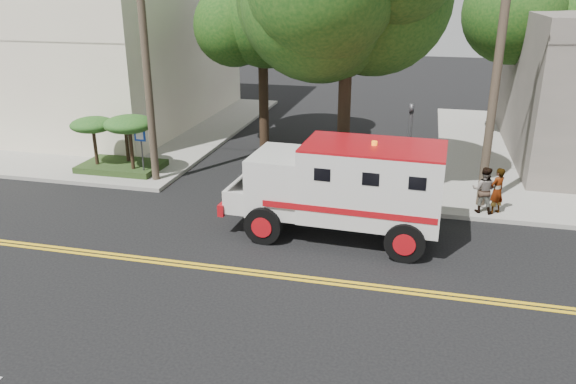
# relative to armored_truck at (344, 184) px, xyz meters

# --- Properties ---
(ground) EXTENTS (100.00, 100.00, 0.00)m
(ground) POSITION_rel_armored_truck_xyz_m (-2.08, -2.88, -1.66)
(ground) COLOR black
(ground) RESTS_ON ground
(sidewalk_nw) EXTENTS (17.00, 17.00, 0.15)m
(sidewalk_nw) POSITION_rel_armored_truck_xyz_m (-15.58, 10.62, -1.58)
(sidewalk_nw) COLOR gray
(sidewalk_nw) RESTS_ON ground
(building_left) EXTENTS (16.00, 14.00, 10.00)m
(building_left) POSITION_rel_armored_truck_xyz_m (-17.58, 12.12, 3.49)
(building_left) COLOR beige
(building_left) RESTS_ON sidewalk_nw
(utility_pole_left) EXTENTS (0.28, 0.28, 9.00)m
(utility_pole_left) POSITION_rel_armored_truck_xyz_m (-7.68, 3.12, 2.84)
(utility_pole_left) COLOR #382D23
(utility_pole_left) RESTS_ON ground
(utility_pole_right) EXTENTS (0.28, 0.28, 9.00)m
(utility_pole_right) POSITION_rel_armored_truck_xyz_m (4.22, 3.32, 2.84)
(utility_pole_right) COLOR #382D23
(utility_pole_right) RESTS_ON ground
(tree_left) EXTENTS (4.48, 4.20, 7.70)m
(tree_left) POSITION_rel_armored_truck_xyz_m (-4.75, 8.91, 4.07)
(tree_left) COLOR black
(tree_left) RESTS_ON ground
(tree_right) EXTENTS (4.80, 4.50, 8.20)m
(tree_right) POSITION_rel_armored_truck_xyz_m (6.77, 12.89, 4.43)
(tree_right) COLOR black
(tree_right) RESTS_ON ground
(traffic_signal) EXTENTS (0.15, 0.18, 3.60)m
(traffic_signal) POSITION_rel_armored_truck_xyz_m (1.72, 2.72, 0.57)
(traffic_signal) COLOR #3F3F42
(traffic_signal) RESTS_ON ground
(accessibility_sign) EXTENTS (0.45, 0.10, 2.02)m
(accessibility_sign) POSITION_rel_armored_truck_xyz_m (-8.28, 3.29, -0.29)
(accessibility_sign) COLOR #3F3F42
(accessibility_sign) RESTS_ON ground
(palm_planter) EXTENTS (3.52, 2.63, 2.36)m
(palm_planter) POSITION_rel_armored_truck_xyz_m (-9.51, 3.74, -0.01)
(palm_planter) COLOR #1E3314
(palm_planter) RESTS_ON sidewalk_nw
(armored_truck) EXTENTS (6.51, 2.84, 2.92)m
(armored_truck) POSITION_rel_armored_truck_xyz_m (0.00, 0.00, 0.00)
(armored_truck) COLOR silver
(armored_truck) RESTS_ON ground
(pedestrian_a) EXTENTS (0.66, 0.65, 1.54)m
(pedestrian_a) POSITION_rel_armored_truck_xyz_m (4.61, 2.62, -0.74)
(pedestrian_a) COLOR gray
(pedestrian_a) RESTS_ON sidewalk_ne
(pedestrian_b) EXTENTS (0.84, 0.71, 1.54)m
(pedestrian_b) POSITION_rel_armored_truck_xyz_m (4.20, 2.62, -0.74)
(pedestrian_b) COLOR gray
(pedestrian_b) RESTS_ON sidewalk_ne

